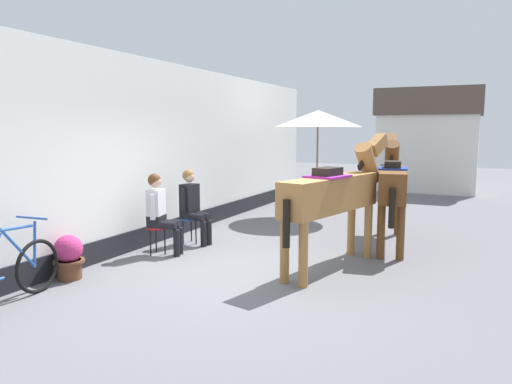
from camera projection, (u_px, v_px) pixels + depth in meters
ground_plane at (311, 233)px, 9.77m from camera, size 40.00×40.00×0.00m
pub_facade_wall at (164, 160)px, 9.31m from camera, size 0.34×14.00×3.40m
distant_cottage at (429, 139)px, 16.56m from camera, size 3.40×2.60×3.50m
seated_visitor_near at (160, 210)px, 8.02m from camera, size 0.61×0.48×1.39m
seated_visitor_far at (192, 203)px, 8.79m from camera, size 0.61×0.49×1.39m
saddled_horse_near at (335, 193)px, 7.22m from camera, size 1.00×2.94×2.06m
saddled_horse_far at (392, 182)px, 8.70m from camera, size 0.82×2.97×2.06m
flower_planter_near at (69, 256)px, 6.74m from camera, size 0.43×0.43×0.64m
leaning_bicycle at (4, 275)px, 5.68m from camera, size 0.50×1.76×1.02m
cafe_parasol at (318, 119)px, 11.30m from camera, size 2.10×2.10×2.58m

